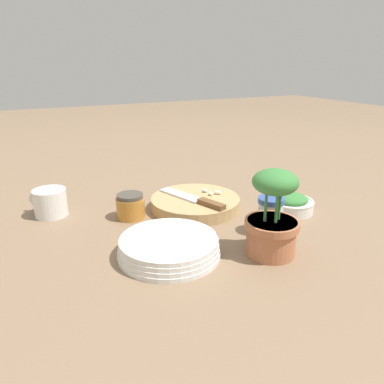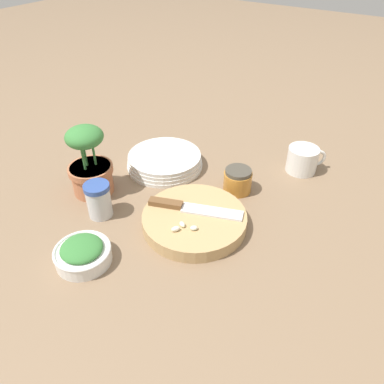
% 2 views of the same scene
% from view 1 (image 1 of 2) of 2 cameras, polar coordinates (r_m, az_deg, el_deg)
% --- Properties ---
extents(ground_plane, '(5.00, 5.00, 0.00)m').
position_cam_1_polar(ground_plane, '(0.97, -0.11, -3.84)').
color(ground_plane, '#7F664C').
extents(cutting_board, '(0.24, 0.24, 0.03)m').
position_cam_1_polar(cutting_board, '(1.02, 0.50, -1.70)').
color(cutting_board, tan).
rests_on(cutting_board, ground_plane).
extents(chef_knife, '(0.10, 0.22, 0.01)m').
position_cam_1_polar(chef_knife, '(0.99, 0.50, -1.10)').
color(chef_knife, brown).
rests_on(chef_knife, cutting_board).
extents(garlic_cloves, '(0.05, 0.05, 0.01)m').
position_cam_1_polar(garlic_cloves, '(1.04, 3.01, -0.02)').
color(garlic_cloves, silver).
rests_on(garlic_cloves, cutting_board).
extents(herb_bowl, '(0.12, 0.12, 0.05)m').
position_cam_1_polar(herb_bowl, '(1.03, 14.86, -1.70)').
color(herb_bowl, silver).
rests_on(herb_bowl, ground_plane).
extents(spice_jar, '(0.06, 0.06, 0.09)m').
position_cam_1_polar(spice_jar, '(0.89, 11.82, -3.47)').
color(spice_jar, silver).
rests_on(spice_jar, ground_plane).
extents(coffee_mug, '(0.09, 0.10, 0.07)m').
position_cam_1_polar(coffee_mug, '(1.04, -20.85, -1.50)').
color(coffee_mug, silver).
rests_on(coffee_mug, ground_plane).
extents(plate_stack, '(0.21, 0.21, 0.04)m').
position_cam_1_polar(plate_stack, '(0.78, -3.52, -8.36)').
color(plate_stack, silver).
rests_on(plate_stack, ground_plane).
extents(honey_jar, '(0.07, 0.07, 0.06)m').
position_cam_1_polar(honey_jar, '(0.97, -9.36, -2.15)').
color(honey_jar, '#BC7A2D').
rests_on(honey_jar, ground_plane).
extents(potted_herb, '(0.11, 0.11, 0.18)m').
position_cam_1_polar(potted_herb, '(0.78, 12.15, -4.06)').
color(potted_herb, '#B26B47').
rests_on(potted_herb, ground_plane).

